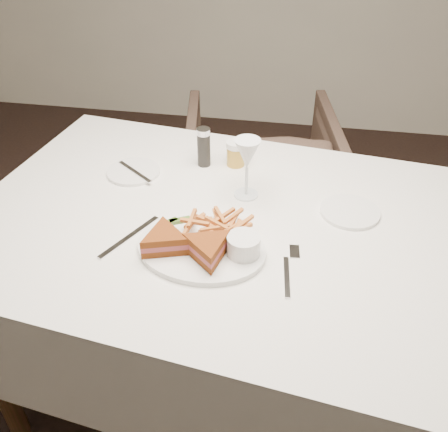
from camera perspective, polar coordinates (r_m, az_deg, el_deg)
table at (r=1.58m, az=0.32°, el=-11.46°), size 1.51×1.11×0.75m
chair_far at (r=2.34m, az=4.11°, el=5.40°), size 0.76×0.73×0.68m
table_setting at (r=1.27m, az=-1.07°, el=-0.09°), size 0.80×0.68×0.18m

